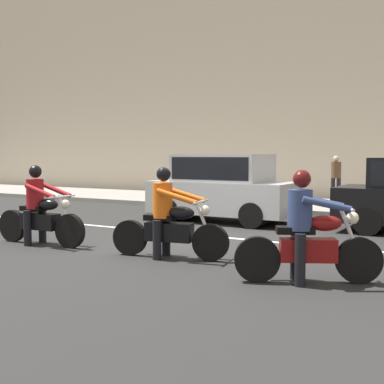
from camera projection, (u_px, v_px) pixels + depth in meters
ground_plane at (183, 242)px, 10.46m from camera, size 80.00×80.00×0.00m
sidewalk_slab at (306, 205)px, 17.32m from camera, size 40.00×4.40×0.14m
building_facade at (336, 52)px, 19.82m from camera, size 40.00×1.40×11.59m
lane_marking_stripe at (205, 236)px, 11.22m from camera, size 18.00×0.14×0.01m
motorcycle_with_rider_orange_stripe at (168, 221)px, 8.77m from camera, size 2.12×0.76×1.58m
motorcycle_with_rider_crimson at (40, 213)px, 10.08m from camera, size 2.20×0.70×1.58m
motorcycle_with_rider_denim_blue at (307, 237)px, 7.06m from camera, size 1.87×1.09×1.58m
parked_hatchback_silver at (223, 187)px, 13.52m from camera, size 3.85×1.76×1.80m
pedestrian_bystander at (336, 175)px, 17.62m from camera, size 0.34×0.34×1.62m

